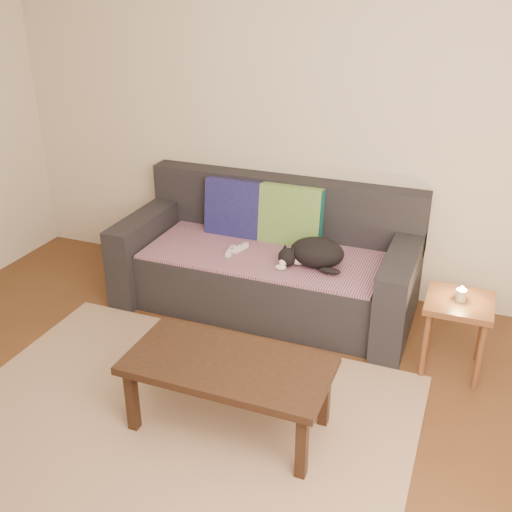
% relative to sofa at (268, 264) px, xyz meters
% --- Properties ---
extents(ground, '(4.50, 4.50, 0.00)m').
position_rel_sofa_xyz_m(ground, '(0.00, -1.57, -0.31)').
color(ground, brown).
rests_on(ground, ground).
extents(back_wall, '(4.50, 0.04, 2.60)m').
position_rel_sofa_xyz_m(back_wall, '(0.00, 0.43, 0.99)').
color(back_wall, beige).
rests_on(back_wall, ground).
extents(sofa, '(2.10, 0.94, 0.87)m').
position_rel_sofa_xyz_m(sofa, '(0.00, 0.00, 0.00)').
color(sofa, '#232328').
rests_on(sofa, ground).
extents(throw_blanket, '(1.66, 0.74, 0.02)m').
position_rel_sofa_xyz_m(throw_blanket, '(0.00, -0.09, 0.12)').
color(throw_blanket, '#47294D').
rests_on(throw_blanket, sofa).
extents(cushion_navy, '(0.44, 0.16, 0.45)m').
position_rel_sofa_xyz_m(cushion_navy, '(-0.33, 0.17, 0.32)').
color(cushion_navy, '#101246').
rests_on(cushion_navy, throw_blanket).
extents(cushion_green, '(0.46, 0.17, 0.47)m').
position_rel_sofa_xyz_m(cushion_green, '(0.11, 0.17, 0.32)').
color(cushion_green, '#0D5856').
rests_on(cushion_green, throw_blanket).
extents(cat, '(0.46, 0.34, 0.19)m').
position_rel_sofa_xyz_m(cat, '(0.38, -0.16, 0.22)').
color(cat, black).
rests_on(cat, throw_blanket).
extents(wii_remote_a, '(0.05, 0.15, 0.03)m').
position_rel_sofa_xyz_m(wii_remote_a, '(-0.22, -0.18, 0.15)').
color(wii_remote_a, white).
rests_on(wii_remote_a, throw_blanket).
extents(wii_remote_b, '(0.08, 0.15, 0.03)m').
position_rel_sofa_xyz_m(wii_remote_b, '(-0.18, -0.10, 0.15)').
color(wii_remote_b, white).
rests_on(wii_remote_b, throw_blanket).
extents(side_table, '(0.39, 0.39, 0.48)m').
position_rel_sofa_xyz_m(side_table, '(1.34, -0.37, 0.09)').
color(side_table, brown).
rests_on(side_table, ground).
extents(candle, '(0.06, 0.06, 0.09)m').
position_rel_sofa_xyz_m(candle, '(1.34, -0.37, 0.21)').
color(candle, beige).
rests_on(candle, side_table).
extents(rug, '(2.50, 1.80, 0.01)m').
position_rel_sofa_xyz_m(rug, '(0.00, -1.42, -0.30)').
color(rug, '#A0836D').
rests_on(rug, ground).
extents(coffee_table, '(1.06, 0.53, 0.42)m').
position_rel_sofa_xyz_m(coffee_table, '(0.28, -1.35, 0.06)').
color(coffee_table, '#301F12').
rests_on(coffee_table, rug).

